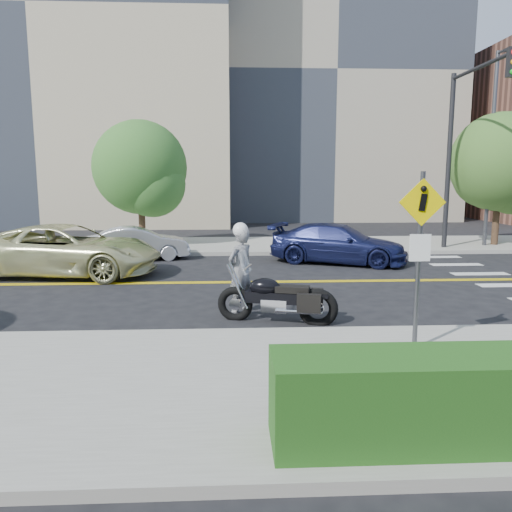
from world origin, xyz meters
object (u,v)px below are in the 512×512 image
(motorcyclist, at_px, (241,268))
(motorcycle, at_px, (277,287))
(suv, at_px, (67,250))
(parked_car_blue, at_px, (338,244))
(parked_car_silver, at_px, (138,244))
(pedestrian_sign, at_px, (420,244))

(motorcyclist, distance_m, motorcycle, 1.21)
(suv, distance_m, parked_car_blue, 9.15)
(motorcyclist, xyz_separation_m, parked_car_blue, (3.61, 6.40, -0.32))
(suv, relative_size, parked_car_blue, 1.20)
(motorcyclist, relative_size, motorcycle, 0.83)
(suv, bearing_deg, parked_car_blue, -70.55)
(suv, distance_m, parked_car_silver, 3.31)
(parked_car_silver, bearing_deg, pedestrian_sign, -160.94)
(motorcyclist, xyz_separation_m, motorcycle, (0.75, -0.91, -0.27))
(pedestrian_sign, bearing_deg, suv, 137.21)
(suv, bearing_deg, motorcyclist, -122.60)
(suv, bearing_deg, motorcycle, -124.01)
(pedestrian_sign, xyz_separation_m, motorcyclist, (-2.92, 3.11, -0.94))
(parked_car_silver, bearing_deg, suv, 136.82)
(pedestrian_sign, distance_m, motorcycle, 3.31)
(motorcycle, xyz_separation_m, suv, (-6.10, 5.45, 0.05))
(pedestrian_sign, bearing_deg, parked_car_blue, 85.84)
(parked_car_blue, bearing_deg, suv, 123.69)
(parked_car_silver, bearing_deg, motorcycle, -164.97)
(motorcyclist, height_order, motorcycle, motorcyclist)
(parked_car_blue, bearing_deg, pedestrian_sign, -162.14)
(motorcyclist, relative_size, parked_car_silver, 0.55)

